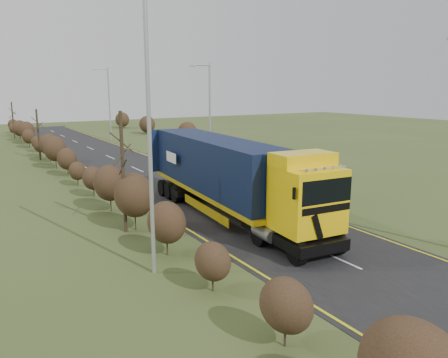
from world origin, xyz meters
TOP-DOWN VIEW (x-y plane):
  - ground at (0.00, 0.00)m, footprint 160.00×160.00m
  - road at (0.00, 10.00)m, footprint 8.00×120.00m
  - layby at (6.50, 20.00)m, footprint 6.00×18.00m
  - lane_markings at (0.00, 9.69)m, footprint 7.52×116.00m
  - hedgerow at (-6.00, 7.89)m, footprint 2.24×102.04m
  - lorry at (-0.80, 3.47)m, footprint 3.72×16.12m
  - car_red_hatchback at (6.08, 17.71)m, footprint 1.68×3.98m
  - car_blue_sedan at (7.16, 20.23)m, footprint 2.55×4.09m
  - streetlight_mid at (5.68, 17.08)m, footprint 1.95×0.18m
  - streetlight_far at (4.47, 42.61)m, footprint 2.06×0.19m
  - left_pole at (-7.20, -1.43)m, footprint 0.16×0.16m
  - speed_sign at (4.20, 10.37)m, footprint 0.60×0.10m
  - warning_board at (5.07, 20.59)m, footprint 0.79×0.11m

SIDE VIEW (x-z plane):
  - ground at x=0.00m, z-range 0.00..0.00m
  - road at x=0.00m, z-range 0.00..0.02m
  - layby at x=6.50m, z-range 0.00..0.02m
  - lane_markings at x=0.00m, z-range 0.03..0.03m
  - car_blue_sedan at x=7.16m, z-range 0.00..1.27m
  - car_red_hatchback at x=6.08m, z-range 0.00..1.34m
  - warning_board at x=5.07m, z-range 0.24..2.31m
  - speed_sign at x=4.20m, z-range 0.42..2.60m
  - hedgerow at x=-6.00m, z-range -1.41..4.64m
  - lorry at x=-0.80m, z-range 0.30..4.74m
  - streetlight_mid at x=5.68m, z-range 0.47..9.62m
  - left_pole at x=-7.20m, z-range 0.00..10.21m
  - streetlight_far at x=4.47m, z-range 0.51..10.23m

